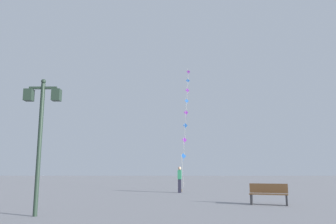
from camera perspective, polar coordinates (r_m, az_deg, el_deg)
name	(u,v)px	position (r m, az deg, el deg)	size (l,w,h in m)	color
ground_plane	(149,195)	(21.37, -3.17, -13.68)	(160.00, 160.00, 0.00)	gray
twin_lantern_lamp_post	(41,119)	(12.15, -20.53, -1.14)	(1.22, 0.28, 4.53)	#1E2D23
kite_train	(186,114)	(31.26, 3.04, -0.26)	(1.45, 12.23, 12.50)	brown
kite_flyer	(180,179)	(23.07, 1.96, -11.15)	(0.28, 0.62, 1.71)	#1E1E2D
park_bench	(269,194)	(15.56, 16.53, -13.08)	(1.66, 0.92, 0.89)	brown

